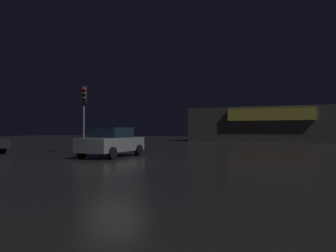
% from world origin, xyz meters
% --- Properties ---
extents(ground_plane, '(120.00, 120.00, 0.00)m').
position_xyz_m(ground_plane, '(0.00, 0.00, 0.00)').
color(ground_plane, black).
extents(store_building, '(19.82, 10.00, 4.10)m').
position_xyz_m(store_building, '(1.76, 33.13, 2.05)').
color(store_building, '#4C4742').
rests_on(store_building, ground).
extents(traffic_signal_main, '(0.42, 0.42, 4.18)m').
position_xyz_m(traffic_signal_main, '(-6.06, 5.59, 3.03)').
color(traffic_signal_main, '#595B60').
rests_on(traffic_signal_main, ground).
extents(car_far, '(2.15, 4.36, 1.56)m').
position_xyz_m(car_far, '(-2.43, 3.35, 0.80)').
color(car_far, slate).
rests_on(car_far, ground).
extents(bollard_kerb_a, '(0.12, 0.12, 1.18)m').
position_xyz_m(bollard_kerb_a, '(-5.77, 8.65, 0.59)').
color(bollard_kerb_a, '#595B60').
rests_on(bollard_kerb_a, ground).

